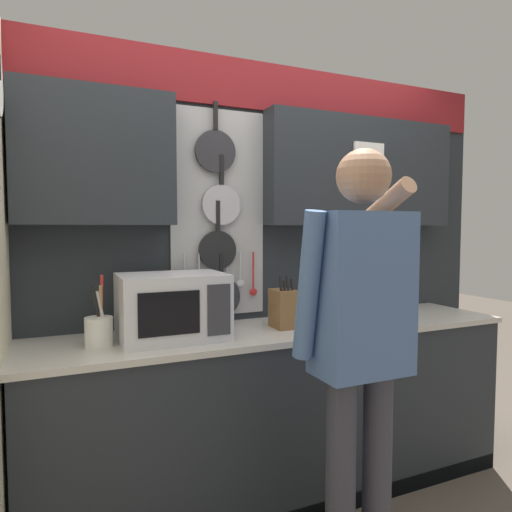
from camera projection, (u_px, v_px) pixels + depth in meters
ground_plane at (283, 493)px, 2.48m from camera, size 14.00×14.00×0.00m
base_cabinet_counter at (283, 412)px, 2.45m from camera, size 2.60×0.59×0.92m
back_wall_unit at (267, 225)px, 2.63m from camera, size 3.17×0.22×2.38m
microwave at (172, 306)px, 2.16m from camera, size 0.49×0.35×0.31m
knife_block at (283, 308)px, 2.40m from camera, size 0.11×0.15×0.28m
utensil_crock at (99, 330)px, 2.03m from camera, size 0.12×0.12×0.32m
person at (360, 326)px, 1.83m from camera, size 0.54×0.64×1.75m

